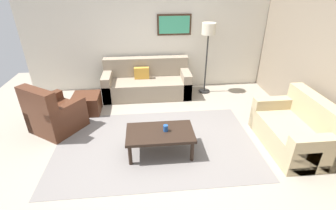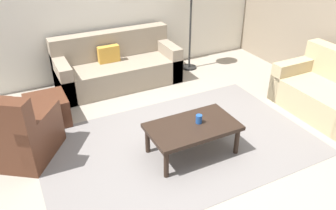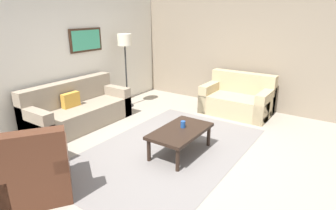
% 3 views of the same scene
% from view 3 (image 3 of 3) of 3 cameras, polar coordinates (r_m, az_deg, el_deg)
% --- Properties ---
extents(ground_plane, '(8.00, 8.00, 0.00)m').
position_cam_3_polar(ground_plane, '(4.68, -0.29, -9.28)').
color(ground_plane, gray).
extents(rear_partition, '(6.00, 0.12, 2.80)m').
position_cam_3_polar(rear_partition, '(6.06, -21.31, 9.86)').
color(rear_partition, silver).
rests_on(rear_partition, ground_plane).
extents(stone_feature_panel, '(0.12, 5.20, 2.80)m').
position_cam_3_polar(stone_feature_panel, '(6.87, 14.35, 11.41)').
color(stone_feature_panel, gray).
rests_on(stone_feature_panel, ground_plane).
extents(area_rug, '(3.49, 2.21, 0.01)m').
position_cam_3_polar(area_rug, '(4.68, -0.29, -9.24)').
color(area_rug, slate).
rests_on(area_rug, ground_plane).
extents(couch_main, '(2.08, 0.86, 0.88)m').
position_cam_3_polar(couch_main, '(5.87, -18.10, -1.13)').
color(couch_main, gray).
rests_on(couch_main, ground_plane).
extents(couch_loveseat, '(0.91, 1.46, 0.88)m').
position_cam_3_polar(couch_loveseat, '(6.48, 14.09, 1.02)').
color(couch_loveseat, tan).
rests_on(couch_loveseat, ground_plane).
extents(armchair_leather, '(1.11, 1.11, 0.95)m').
position_cam_3_polar(armchair_leather, '(3.84, -25.51, -12.69)').
color(armchair_leather, '#4C2819').
rests_on(armchair_leather, ground_plane).
extents(ottoman, '(0.56, 0.56, 0.40)m').
position_cam_3_polar(ottoman, '(4.62, -24.71, -8.71)').
color(ottoman, '#4C2819').
rests_on(ottoman, ground_plane).
extents(coffee_table, '(1.10, 0.64, 0.41)m').
position_cam_3_polar(coffee_table, '(4.46, 2.57, -5.62)').
color(coffee_table, black).
rests_on(coffee_table, ground_plane).
extents(cup, '(0.08, 0.08, 0.11)m').
position_cam_3_polar(cup, '(4.50, 3.07, -3.96)').
color(cup, '#1E478C').
rests_on(cup, coffee_table).
extents(lamp_standing, '(0.32, 0.32, 1.71)m').
position_cam_3_polar(lamp_standing, '(6.57, -8.78, 11.54)').
color(lamp_standing, black).
rests_on(lamp_standing, ground_plane).
extents(framed_artwork, '(0.82, 0.04, 0.49)m').
position_cam_3_polar(framed_artwork, '(6.34, -16.39, 12.60)').
color(framed_artwork, '#382316').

